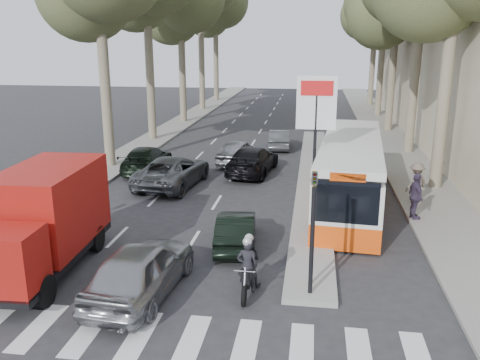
# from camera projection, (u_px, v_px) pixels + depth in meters

# --- Properties ---
(ground) EXTENTS (120.00, 120.00, 0.00)m
(ground) POSITION_uv_depth(u_px,v_px,m) (206.00, 267.00, 15.93)
(ground) COLOR #28282B
(ground) RESTS_ON ground
(sidewalk_right) EXTENTS (3.20, 70.00, 0.12)m
(sidewalk_right) POSITION_uv_depth(u_px,v_px,m) (385.00, 133.00, 38.55)
(sidewalk_right) COLOR gray
(sidewalk_right) RESTS_ON ground
(median_left) EXTENTS (2.40, 64.00, 0.12)m
(median_left) POSITION_uv_depth(u_px,v_px,m) (183.00, 121.00, 43.72)
(median_left) COLOR gray
(median_left) RESTS_ON ground
(traffic_island) EXTENTS (1.50, 26.00, 0.16)m
(traffic_island) POSITION_uv_depth(u_px,v_px,m) (313.00, 177.00, 25.94)
(traffic_island) COLOR gray
(traffic_island) RESTS_ON ground
(building_far) EXTENTS (11.00, 20.00, 16.00)m
(building_far) POSITION_uv_depth(u_px,v_px,m) (461.00, 26.00, 44.04)
(building_far) COLOR #B7A88E
(building_far) RESTS_ON ground
(billboard) EXTENTS (1.50, 12.10, 5.60)m
(billboard) POSITION_uv_depth(u_px,v_px,m) (316.00, 127.00, 19.25)
(billboard) COLOR yellow
(billboard) RESTS_ON ground
(traffic_light_island) EXTENTS (0.16, 0.41, 3.60)m
(traffic_light_island) POSITION_uv_depth(u_px,v_px,m) (313.00, 213.00, 13.38)
(traffic_light_island) COLOR black
(traffic_light_island) RESTS_ON ground
(tree_l_e) EXTENTS (7.40, 7.20, 14.49)m
(tree_l_e) POSITION_uv_depth(u_px,v_px,m) (217.00, 3.00, 56.22)
(tree_l_e) COLOR #6B604C
(tree_l_e) RESTS_ON ground
(tree_r_e) EXTENTS (7.40, 7.20, 14.10)m
(tree_r_e) POSITION_uv_depth(u_px,v_px,m) (378.00, 4.00, 52.01)
(tree_r_e) COLOR #6B604C
(tree_r_e) RESTS_ON ground
(silver_hatchback) EXTENTS (2.27, 4.74, 1.56)m
(silver_hatchback) POSITION_uv_depth(u_px,v_px,m) (141.00, 269.00, 14.01)
(silver_hatchback) COLOR #93969A
(silver_hatchback) RESTS_ON ground
(dark_hatchback) EXTENTS (1.60, 3.72, 1.19)m
(dark_hatchback) POSITION_uv_depth(u_px,v_px,m) (236.00, 230.00, 17.39)
(dark_hatchback) COLOR black
(dark_hatchback) RESTS_ON ground
(queue_car_a) EXTENTS (3.03, 5.52, 1.46)m
(queue_car_a) POSITION_uv_depth(u_px,v_px,m) (173.00, 171.00, 24.60)
(queue_car_a) COLOR #4C5054
(queue_car_a) RESTS_ON ground
(queue_car_b) EXTENTS (2.64, 5.20, 1.45)m
(queue_car_b) POSITION_uv_depth(u_px,v_px,m) (252.00, 160.00, 26.85)
(queue_car_b) COLOR black
(queue_car_b) RESTS_ON ground
(queue_car_c) EXTENTS (2.13, 4.32, 1.42)m
(queue_car_c) POSITION_uv_depth(u_px,v_px,m) (237.00, 152.00, 29.00)
(queue_car_c) COLOR #95979D
(queue_car_c) RESTS_ON ground
(queue_car_d) EXTENTS (1.49, 3.80, 1.23)m
(queue_car_d) POSITION_uv_depth(u_px,v_px,m) (280.00, 139.00, 33.06)
(queue_car_d) COLOR #53575B
(queue_car_d) RESTS_ON ground
(queue_car_e) EXTENTS (2.10, 4.77, 1.36)m
(queue_car_e) POSITION_uv_depth(u_px,v_px,m) (147.00, 159.00, 27.26)
(queue_car_e) COLOR black
(queue_car_e) RESTS_ON ground
(red_truck) EXTENTS (2.48, 5.96, 3.13)m
(red_truck) POSITION_uv_depth(u_px,v_px,m) (43.00, 219.00, 15.33)
(red_truck) COLOR black
(red_truck) RESTS_ON ground
(city_bus) EXTENTS (3.33, 11.10, 2.88)m
(city_bus) POSITION_uv_depth(u_px,v_px,m) (350.00, 170.00, 21.57)
(city_bus) COLOR #EE4C0D
(city_bus) RESTS_ON ground
(motorcycle) EXTENTS (0.71, 1.99, 1.69)m
(motorcycle) POSITION_uv_depth(u_px,v_px,m) (248.00, 265.00, 14.29)
(motorcycle) COLOR black
(motorcycle) RESTS_ON ground
(pedestrian_near) EXTENTS (0.76, 1.16, 1.82)m
(pedestrian_near) POSITION_uv_depth(u_px,v_px,m) (416.00, 196.00, 19.66)
(pedestrian_near) COLOR #3F334C
(pedestrian_near) RESTS_ON sidewalk_right
(pedestrian_far) EXTENTS (1.20, 1.10, 1.75)m
(pedestrian_far) POSITION_uv_depth(u_px,v_px,m) (416.00, 183.00, 21.60)
(pedestrian_far) COLOR #65594C
(pedestrian_far) RESTS_ON sidewalk_right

